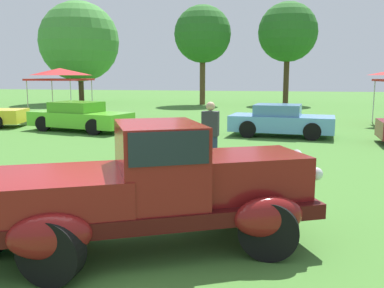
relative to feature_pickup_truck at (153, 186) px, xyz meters
name	(u,v)px	position (x,y,z in m)	size (l,w,h in m)	color
ground_plane	(88,254)	(-0.79, -0.37, -0.87)	(120.00, 120.00, 0.00)	#42752D
feature_pickup_truck	(153,186)	(0.00, 0.00, 0.00)	(4.56, 3.25, 1.70)	#400B0B
show_car_lime	(79,117)	(-6.69, 11.11, -0.27)	(4.67, 2.67, 1.22)	#60C62D
show_car_skyblue	(281,121)	(1.62, 11.25, -0.27)	(4.03, 2.06, 1.22)	#669EDB
spectator_between_cars	(210,134)	(-0.04, 4.81, 0.05)	(0.41, 0.25, 1.69)	#283351
canopy_tent_left_field	(60,74)	(-10.04, 15.71, 1.55)	(2.73, 2.73, 2.71)	#B7B7BC
treeline_far_left	(79,42)	(-15.11, 28.22, 4.24)	(6.62, 6.62, 8.42)	#47331E
treeline_mid_left	(203,34)	(-4.64, 28.40, 4.65)	(4.49, 4.49, 7.79)	brown
treeline_center	(288,32)	(1.93, 30.18, 4.85)	(4.71, 4.71, 8.10)	#47331E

